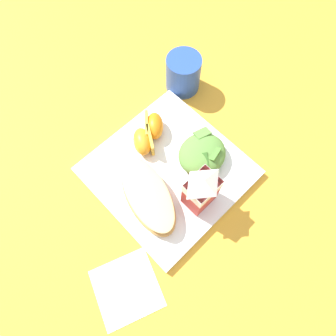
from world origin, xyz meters
TOP-DOWN VIEW (x-y plane):
  - ground at (0.00, 0.00)m, footprint 3.00×3.00m
  - white_plate at (0.00, 0.00)m, footprint 0.28×0.28m
  - cheesy_pizza_bread at (0.07, 0.02)m, footprint 0.12×0.19m
  - green_salad_pile at (-0.07, 0.03)m, footprint 0.10×0.09m
  - milk_carton at (0.00, 0.09)m, footprint 0.06×0.04m
  - orange_wedge_front at (-0.04, -0.09)m, footprint 0.07×0.07m
  - orange_wedge_middle at (-0.00, -0.07)m, footprint 0.06×0.07m
  - paper_napkin at (0.21, 0.11)m, footprint 0.14×0.14m
  - drinking_blue_cup at (-0.18, -0.14)m, footprint 0.08×0.08m

SIDE VIEW (x-z plane):
  - ground at x=0.00m, z-range 0.00..0.00m
  - paper_napkin at x=0.21m, z-range 0.00..0.00m
  - white_plate at x=0.00m, z-range 0.00..0.02m
  - cheesy_pizza_bread at x=0.07m, z-range 0.02..0.05m
  - orange_wedge_front at x=-0.04m, z-range 0.02..0.06m
  - orange_wedge_middle at x=0.00m, z-range 0.02..0.06m
  - green_salad_pile at x=-0.07m, z-range 0.01..0.06m
  - drinking_blue_cup at x=-0.18m, z-range 0.00..0.09m
  - milk_carton at x=0.00m, z-range 0.02..0.13m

